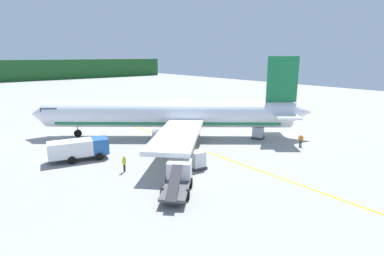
% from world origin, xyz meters
% --- Properties ---
extents(airliner_foreground, '(34.08, 30.10, 11.90)m').
position_xyz_m(airliner_foreground, '(28.38, 20.96, 3.39)').
color(airliner_foreground, white).
rests_on(airliner_foreground, ground).
extents(service_truck_fuel, '(5.58, 5.61, 2.56)m').
position_xyz_m(service_truck_fuel, '(17.98, 5.52, 1.19)').
color(service_truck_fuel, white).
rests_on(service_truck_fuel, ground).
extents(service_truck_baggage, '(6.99, 3.68, 2.41)m').
position_xyz_m(service_truck_baggage, '(13.89, 19.44, 1.42)').
color(service_truck_baggage, '#2659A5').
rests_on(service_truck_baggage, ground).
extents(cargo_container_near, '(2.25, 2.25, 1.93)m').
position_xyz_m(cargo_container_near, '(37.83, 12.34, 0.91)').
color(cargo_container_near, '#333338').
rests_on(cargo_container_near, ground).
extents(cargo_container_mid, '(1.81, 1.81, 2.07)m').
position_xyz_m(cargo_container_mid, '(22.77, 8.47, 0.98)').
color(cargo_container_mid, '#333338').
rests_on(cargo_container_mid, ground).
extents(crew_marshaller, '(0.36, 0.60, 1.62)m').
position_xyz_m(crew_marshaller, '(39.02, 6.11, 0.95)').
color(crew_marshaller, '#191E33').
rests_on(crew_marshaller, ground).
extents(crew_loader_left, '(0.50, 0.47, 1.76)m').
position_xyz_m(crew_loader_left, '(22.02, 13.78, 1.04)').
color(crew_loader_left, '#191E33').
rests_on(crew_loader_left, ground).
extents(crew_loader_right, '(0.24, 0.63, 1.73)m').
position_xyz_m(crew_loader_right, '(26.61, 14.94, 1.02)').
color(crew_loader_right, '#191E33').
rests_on(crew_loader_right, ground).
extents(crew_supervisor, '(0.53, 0.45, 1.76)m').
position_xyz_m(crew_supervisor, '(16.22, 12.67, 1.04)').
color(crew_supervisor, '#191E33').
rests_on(crew_supervisor, ground).
extents(apron_guide_line, '(0.30, 60.00, 0.01)m').
position_xyz_m(apron_guide_line, '(27.53, 16.33, 0.01)').
color(apron_guide_line, yellow).
rests_on(apron_guide_line, ground).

